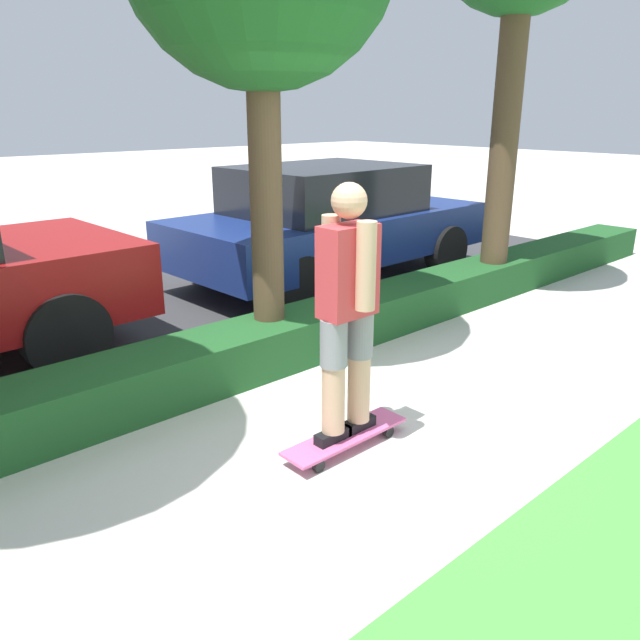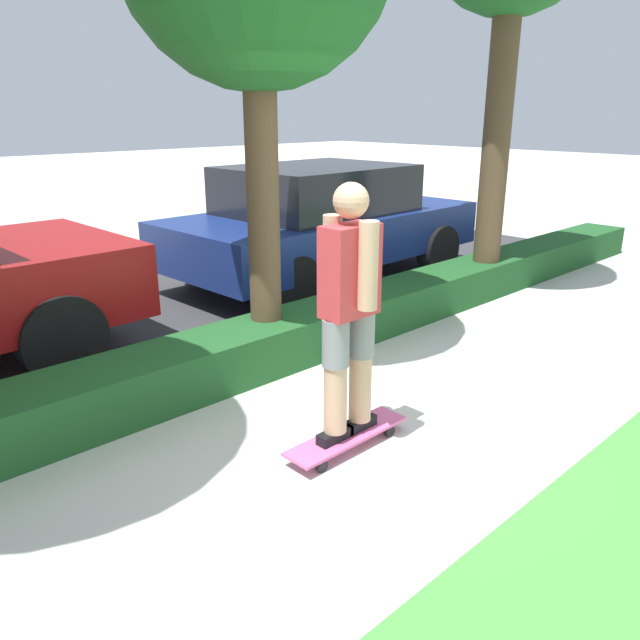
{
  "view_description": "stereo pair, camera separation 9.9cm",
  "coord_description": "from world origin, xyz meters",
  "views": [
    {
      "loc": [
        -2.88,
        -2.44,
        2.13
      ],
      "look_at": [
        -0.12,
        0.6,
        0.74
      ],
      "focal_mm": 35.0,
      "sensor_mm": 36.0,
      "label": 1
    },
    {
      "loc": [
        -2.95,
        -2.38,
        2.13
      ],
      "look_at": [
        -0.12,
        0.6,
        0.74
      ],
      "focal_mm": 35.0,
      "sensor_mm": 36.0,
      "label": 2
    }
  ],
  "objects": [
    {
      "name": "skater_person",
      "position": [
        -0.3,
        0.15,
        0.97
      ],
      "size": [
        0.49,
        0.42,
        1.64
      ],
      "color": "black",
      "rests_on": "skateboard"
    },
    {
      "name": "street_asphalt",
      "position": [
        0.0,
        4.2,
        0.0
      ],
      "size": [
        14.09,
        5.0,
        0.01
      ],
      "color": "#38383A",
      "rests_on": "ground_plane"
    },
    {
      "name": "parked_car_middle",
      "position": [
        2.6,
        3.44,
        0.77
      ],
      "size": [
        4.28,
        2.04,
        1.47
      ],
      "rotation": [
        0.0,
        0.0,
        0.03
      ],
      "color": "navy",
      "rests_on": "ground_plane"
    },
    {
      "name": "ground_plane",
      "position": [
        0.0,
        0.0,
        0.0
      ],
      "size": [
        60.0,
        60.0,
        0.0
      ],
      "primitive_type": "plane",
      "color": "beige"
    },
    {
      "name": "hedge_row",
      "position": [
        0.0,
        1.6,
        0.2
      ],
      "size": [
        14.09,
        0.6,
        0.41
      ],
      "color": "#1E5123",
      "rests_on": "ground_plane"
    },
    {
      "name": "skateboard",
      "position": [
        -0.3,
        0.15,
        0.08
      ],
      "size": [
        0.95,
        0.24,
        0.1
      ],
      "color": "#DB5B93",
      "rests_on": "ground_plane"
    }
  ]
}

